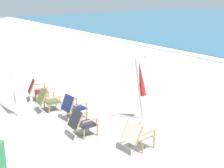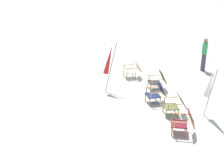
{
  "view_description": "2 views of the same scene",
  "coord_description": "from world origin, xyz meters",
  "views": [
    {
      "loc": [
        8.3,
        -3.69,
        3.95
      ],
      "look_at": [
        -0.2,
        2.54,
        0.78
      ],
      "focal_mm": 50.0,
      "sensor_mm": 36.0,
      "label": 1
    },
    {
      "loc": [
        -10.38,
        4.1,
        5.22
      ],
      "look_at": [
        0.81,
        2.4,
        0.57
      ],
      "focal_mm": 50.0,
      "sensor_mm": 36.0,
      "label": 2
    }
  ],
  "objects": [
    {
      "name": "ground_plane",
      "position": [
        0.0,
        0.0,
        0.0
      ],
      "size": [
        80.0,
        80.0,
        0.0
      ],
      "primitive_type": "plane",
      "color": "#B2AAA0"
    },
    {
      "name": "beach_chair_back_right",
      "position": [
        -0.98,
        0.41,
        0.42
      ],
      "size": [
        0.64,
        0.8,
        0.78
      ],
      "color": "#515B33",
      "rests_on": "ground"
    },
    {
      "name": "beach_chair_mid_center",
      "position": [
        1.32,
        0.36,
        0.43
      ],
      "size": [
        0.61,
        0.74,
        0.8
      ],
      "color": "#28282D",
      "rests_on": "ground"
    },
    {
      "name": "beach_chair_front_right",
      "position": [
        0.08,
        0.79,
        0.43
      ],
      "size": [
        0.64,
        0.76,
        0.81
      ],
      "color": "#19234C",
      "rests_on": "ground"
    },
    {
      "name": "beach_chair_front_left",
      "position": [
        -2.23,
        0.57,
        0.43
      ],
      "size": [
        0.76,
        0.86,
        0.8
      ],
      "color": "maroon",
      "rests_on": "ground"
    },
    {
      "name": "beach_chair_far_center",
      "position": [
        2.85,
        1.11,
        0.42
      ],
      "size": [
        0.64,
        0.8,
        0.78
      ],
      "color": "beige",
      "rests_on": "ground"
    },
    {
      "name": "umbrella_furled_white",
      "position": [
        -1.41,
        -0.56,
        1.31
      ],
      "size": [
        0.81,
        0.29,
        2.01
      ],
      "color": "#B7B2A8",
      "rests_on": "ground"
    },
    {
      "name": "umbrella_furled_red",
      "position": [
        1.44,
        2.43,
        1.35
      ],
      "size": [
        0.36,
        0.63,
        2.07
      ],
      "color": "#B7B2A8",
      "rests_on": "ground"
    },
    {
      "name": "person_near_chairs",
      "position": [
        3.24,
        -2.47,
        0.84
      ],
      "size": [
        0.39,
        0.36,
        1.63
      ],
      "color": "#383842",
      "rests_on": "ground"
    }
  ]
}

